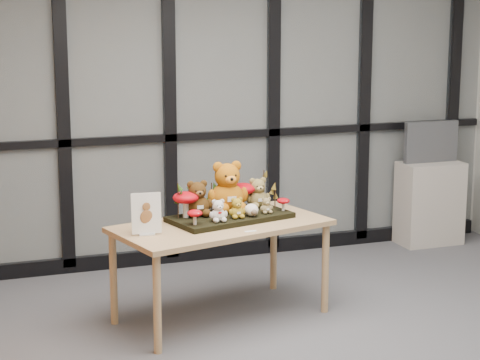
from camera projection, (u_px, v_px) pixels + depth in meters
name	position (u px, v px, depth m)	size (l,w,h in m)	color
room_shell	(365.00, 83.00, 4.77)	(5.00, 5.00, 5.00)	#BBBAB1
glass_partition	(223.00, 90.00, 7.10)	(4.90, 0.06, 2.78)	#2D383F
display_table	(221.00, 233.00, 5.83)	(1.55, 1.04, 0.66)	tan
diorama_tray	(230.00, 217.00, 5.92)	(0.82, 0.41, 0.04)	black
bear_pooh_yellow	(227.00, 184.00, 5.98)	(0.29, 0.27, 0.39)	#B7630E
bear_brown_medium	(197.00, 196.00, 5.86)	(0.20, 0.19, 0.27)	#41270C
bear_tan_back	(258.00, 191.00, 6.11)	(0.18, 0.16, 0.23)	olive
bear_small_yellow	(237.00, 207.00, 5.81)	(0.12, 0.11, 0.15)	#A9841D
bear_white_bow	(218.00, 209.00, 5.71)	(0.13, 0.11, 0.16)	silver
bear_beige_small	(266.00, 204.00, 5.94)	(0.09, 0.09, 0.12)	olive
plush_cream_hedgehog	(251.00, 209.00, 5.86)	(0.07, 0.06, 0.09)	white
mushroom_back_left	(186.00, 203.00, 5.82)	(0.17, 0.17, 0.19)	#AC050E
mushroom_back_right	(243.00, 194.00, 6.09)	(0.18, 0.18, 0.20)	#AC050E
mushroom_front_left	(195.00, 216.00, 5.63)	(0.10, 0.10, 0.11)	#AC050E
mushroom_front_right	(283.00, 204.00, 6.02)	(0.09, 0.09, 0.10)	#AC050E
sprig_green_far_left	(178.00, 201.00, 5.79)	(0.05, 0.05, 0.24)	#17360C
sprig_green_mid_left	(192.00, 198.00, 5.90)	(0.05, 0.05, 0.22)	#17360C
sprig_dry_far_right	(264.00, 188.00, 6.15)	(0.05, 0.05, 0.26)	brown
sprig_dry_mid_right	(275.00, 196.00, 6.08)	(0.05, 0.05, 0.18)	brown
sprig_green_centre	(212.00, 197.00, 6.00)	(0.05, 0.05, 0.20)	#17360C
sign_holder	(146.00, 216.00, 5.51)	(0.19, 0.07, 0.27)	silver
label_card	(251.00, 231.00, 5.61)	(0.08, 0.03, 0.00)	white
cabinet	(429.00, 203.00, 7.74)	(0.55, 0.32, 0.74)	#ADA59A
monitor	(431.00, 142.00, 7.65)	(0.51, 0.05, 0.36)	#47494E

